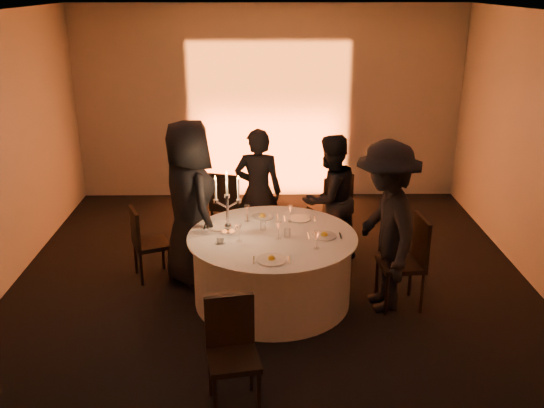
{
  "coord_description": "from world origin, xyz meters",
  "views": [
    {
      "loc": [
        -0.09,
        -5.88,
        3.29
      ],
      "look_at": [
        0.0,
        0.2,
        1.05
      ],
      "focal_mm": 40.0,
      "sensor_mm": 36.0,
      "label": 1
    }
  ],
  "objects_px": {
    "chair_right": "(409,257)",
    "candelabra": "(228,212)",
    "guest_left": "(190,203)",
    "coffee_cup": "(220,240)",
    "guest_right": "(385,227)",
    "chair_back_right": "(333,206)",
    "banquet_table": "(272,268)",
    "guest_back_right": "(330,199)",
    "chair_left": "(145,240)",
    "guest_back_left": "(258,192)",
    "chair_back_left": "(227,202)",
    "chair_front": "(232,346)"
  },
  "relations": [
    {
      "from": "chair_right",
      "to": "chair_front",
      "type": "relative_size",
      "value": 1.09
    },
    {
      "from": "guest_left",
      "to": "guest_back_right",
      "type": "bearing_deg",
      "value": -102.24
    },
    {
      "from": "chair_left",
      "to": "coffee_cup",
      "type": "relative_size",
      "value": 7.95
    },
    {
      "from": "banquet_table",
      "to": "guest_back_right",
      "type": "relative_size",
      "value": 1.12
    },
    {
      "from": "chair_back_left",
      "to": "guest_back_right",
      "type": "relative_size",
      "value": 0.59
    },
    {
      "from": "chair_back_right",
      "to": "chair_front",
      "type": "height_order",
      "value": "chair_back_right"
    },
    {
      "from": "guest_back_right",
      "to": "banquet_table",
      "type": "bearing_deg",
      "value": 20.96
    },
    {
      "from": "chair_back_left",
      "to": "candelabra",
      "type": "bearing_deg",
      "value": 111.06
    },
    {
      "from": "chair_back_right",
      "to": "chair_right",
      "type": "distance_m",
      "value": 1.7
    },
    {
      "from": "guest_back_left",
      "to": "candelabra",
      "type": "xyz_separation_m",
      "value": [
        -0.31,
        -1.21,
        0.2
      ]
    },
    {
      "from": "chair_right",
      "to": "guest_left",
      "type": "bearing_deg",
      "value": -110.6
    },
    {
      "from": "chair_back_left",
      "to": "chair_back_right",
      "type": "height_order",
      "value": "chair_back_right"
    },
    {
      "from": "guest_back_left",
      "to": "coffee_cup",
      "type": "bearing_deg",
      "value": 82.44
    },
    {
      "from": "guest_left",
      "to": "guest_back_right",
      "type": "relative_size",
      "value": 1.18
    },
    {
      "from": "chair_left",
      "to": "guest_left",
      "type": "xyz_separation_m",
      "value": [
        0.54,
        -0.02,
        0.46
      ]
    },
    {
      "from": "guest_right",
      "to": "candelabra",
      "type": "bearing_deg",
      "value": -103.8
    },
    {
      "from": "banquet_table",
      "to": "chair_left",
      "type": "relative_size",
      "value": 2.06
    },
    {
      "from": "chair_back_right",
      "to": "candelabra",
      "type": "bearing_deg",
      "value": 20.38
    },
    {
      "from": "guest_right",
      "to": "banquet_table",
      "type": "bearing_deg",
      "value": -103.11
    },
    {
      "from": "chair_right",
      "to": "candelabra",
      "type": "bearing_deg",
      "value": -101.11
    },
    {
      "from": "guest_back_right",
      "to": "guest_right",
      "type": "bearing_deg",
      "value": 76.5
    },
    {
      "from": "banquet_table",
      "to": "chair_right",
      "type": "height_order",
      "value": "chair_right"
    },
    {
      "from": "chair_left",
      "to": "coffee_cup",
      "type": "height_order",
      "value": "chair_left"
    },
    {
      "from": "guest_left",
      "to": "guest_right",
      "type": "distance_m",
      "value": 2.19
    },
    {
      "from": "guest_left",
      "to": "coffee_cup",
      "type": "distance_m",
      "value": 0.82
    },
    {
      "from": "guest_right",
      "to": "chair_back_left",
      "type": "bearing_deg",
      "value": -142.89
    },
    {
      "from": "chair_left",
      "to": "chair_right",
      "type": "distance_m",
      "value": 2.98
    },
    {
      "from": "banquet_table",
      "to": "guest_back_left",
      "type": "distance_m",
      "value": 1.36
    },
    {
      "from": "chair_front",
      "to": "coffee_cup",
      "type": "bearing_deg",
      "value": 86.13
    },
    {
      "from": "banquet_table",
      "to": "candelabra",
      "type": "xyz_separation_m",
      "value": [
        -0.47,
        0.07,
        0.63
      ]
    },
    {
      "from": "guest_left",
      "to": "coffee_cup",
      "type": "bearing_deg",
      "value": 178.88
    },
    {
      "from": "chair_back_right",
      "to": "candelabra",
      "type": "height_order",
      "value": "candelabra"
    },
    {
      "from": "chair_right",
      "to": "guest_right",
      "type": "relative_size",
      "value": 0.55
    },
    {
      "from": "guest_back_left",
      "to": "guest_right",
      "type": "height_order",
      "value": "guest_right"
    },
    {
      "from": "guest_left",
      "to": "coffee_cup",
      "type": "height_order",
      "value": "guest_left"
    },
    {
      "from": "banquet_table",
      "to": "chair_back_right",
      "type": "height_order",
      "value": "chair_back_right"
    },
    {
      "from": "chair_right",
      "to": "candelabra",
      "type": "xyz_separation_m",
      "value": [
        -1.91,
        0.19,
        0.45
      ]
    },
    {
      "from": "chair_left",
      "to": "guest_left",
      "type": "height_order",
      "value": "guest_left"
    },
    {
      "from": "coffee_cup",
      "to": "candelabra",
      "type": "relative_size",
      "value": 0.16
    },
    {
      "from": "candelabra",
      "to": "guest_right",
      "type": "bearing_deg",
      "value": -7.25
    },
    {
      "from": "chair_back_left",
      "to": "chair_front",
      "type": "distance_m",
      "value": 3.38
    },
    {
      "from": "guest_right",
      "to": "candelabra",
      "type": "distance_m",
      "value": 1.65
    },
    {
      "from": "banquet_table",
      "to": "chair_right",
      "type": "distance_m",
      "value": 1.45
    },
    {
      "from": "guest_back_left",
      "to": "guest_back_right",
      "type": "relative_size",
      "value": 1.02
    },
    {
      "from": "banquet_table",
      "to": "chair_left",
      "type": "bearing_deg",
      "value": 159.41
    },
    {
      "from": "guest_left",
      "to": "candelabra",
      "type": "relative_size",
      "value": 2.71
    },
    {
      "from": "chair_back_right",
      "to": "candelabra",
      "type": "distance_m",
      "value": 1.94
    },
    {
      "from": "chair_front",
      "to": "guest_back_right",
      "type": "bearing_deg",
      "value": 57.75
    },
    {
      "from": "chair_back_right",
      "to": "banquet_table",
      "type": "bearing_deg",
      "value": 34.09
    },
    {
      "from": "chair_right",
      "to": "guest_back_left",
      "type": "bearing_deg",
      "value": -136.67
    }
  ]
}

